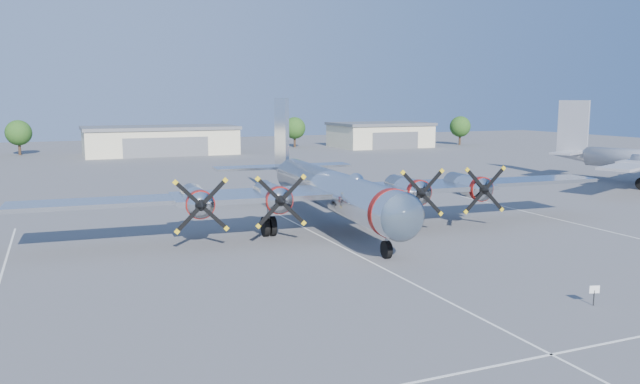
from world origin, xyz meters
name	(u,v)px	position (x,y,z in m)	size (l,w,h in m)	color
ground	(334,243)	(0.00, 0.00, 0.00)	(260.00, 260.00, 0.00)	#4F4F51
parking_lines	(344,248)	(0.00, -1.75, 0.01)	(60.00, 50.08, 0.01)	silver
hangar_center	(160,140)	(0.00, 81.96, 2.71)	(28.60, 14.60, 5.40)	beige
hangar_east	(380,135)	(48.00, 81.96, 2.71)	(20.60, 14.60, 5.40)	beige
tree_west	(19,133)	(-25.00, 90.00, 4.22)	(4.80, 4.80, 6.64)	#382619
tree_east	(295,128)	(30.00, 88.00, 4.22)	(4.80, 4.80, 6.64)	#382619
tree_far_east	(460,127)	(68.00, 80.00, 4.22)	(4.80, 4.80, 6.64)	#382619
main_bomber_b29	(328,226)	(2.11, 5.94, 0.00)	(48.21, 32.97, 10.66)	silver
info_placard	(594,292)	(6.55, -17.99, 0.75)	(0.54, 0.20, 1.06)	black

